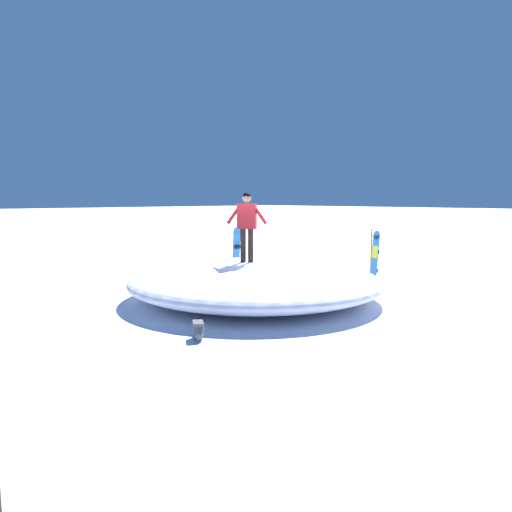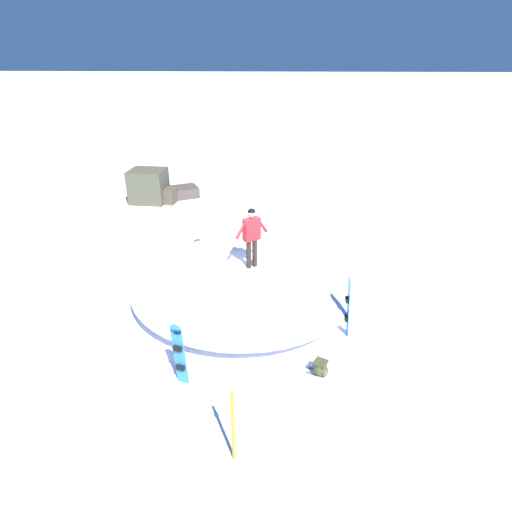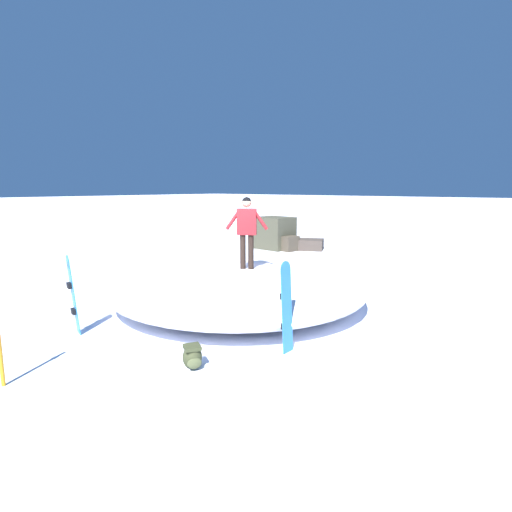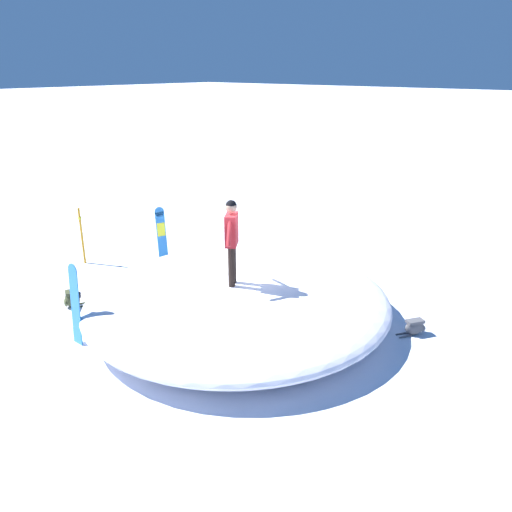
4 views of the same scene
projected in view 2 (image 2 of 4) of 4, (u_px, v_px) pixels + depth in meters
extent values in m
plane|color=white|center=(234.00, 303.00, 12.27)|extent=(240.00, 240.00, 0.00)
ellipsoid|color=white|center=(243.00, 282.00, 12.42)|extent=(7.47, 7.55, 0.94)
cylinder|color=black|center=(255.00, 253.00, 12.12)|extent=(0.14, 0.14, 0.86)
cylinder|color=black|center=(249.00, 254.00, 12.03)|extent=(0.14, 0.14, 0.86)
cube|color=maroon|center=(252.00, 229.00, 11.74)|extent=(0.45, 0.51, 0.64)
sphere|color=tan|center=(252.00, 213.00, 11.54)|extent=(0.23, 0.23, 0.23)
cylinder|color=maroon|center=(262.00, 225.00, 11.88)|extent=(0.30, 0.38, 0.53)
cylinder|color=maroon|center=(241.00, 230.00, 11.56)|extent=(0.30, 0.38, 0.53)
sphere|color=black|center=(252.00, 212.00, 11.53)|extent=(0.22, 0.22, 0.22)
cube|color=#2672BF|center=(348.00, 309.00, 10.61)|extent=(0.29, 0.10, 1.53)
cylinder|color=#2672BF|center=(350.00, 283.00, 10.28)|extent=(0.29, 0.03, 0.29)
cube|color=yellow|center=(349.00, 300.00, 10.49)|extent=(0.24, 0.03, 0.37)
cube|color=black|center=(347.00, 300.00, 10.50)|extent=(0.19, 0.08, 0.11)
cube|color=black|center=(346.00, 318.00, 10.74)|extent=(0.19, 0.08, 0.11)
cube|color=#2672BF|center=(180.00, 357.00, 9.00)|extent=(0.20, 0.29, 1.51)
cylinder|color=#2672BF|center=(176.00, 329.00, 8.61)|extent=(0.11, 0.27, 0.27)
cube|color=yellow|center=(179.00, 347.00, 8.87)|extent=(0.10, 0.22, 0.36)
cube|color=black|center=(177.00, 349.00, 8.82)|extent=(0.13, 0.20, 0.12)
cube|color=black|center=(180.00, 368.00, 9.10)|extent=(0.13, 0.20, 0.12)
ellipsoid|color=#383D23|center=(320.00, 368.00, 9.51)|extent=(0.44, 0.44, 0.39)
ellipsoid|color=#4B5131|center=(326.00, 372.00, 9.47)|extent=(0.26, 0.20, 0.19)
cube|color=#383D23|center=(321.00, 362.00, 9.44)|extent=(0.37, 0.37, 0.06)
cylinder|color=#383D23|center=(314.00, 369.00, 9.74)|extent=(0.14, 0.22, 0.04)
cylinder|color=#383D23|center=(311.00, 374.00, 9.61)|extent=(0.14, 0.22, 0.04)
ellipsoid|color=#4C4C51|center=(199.00, 245.00, 15.48)|extent=(0.41, 0.48, 0.32)
ellipsoid|color=slate|center=(196.00, 245.00, 15.60)|extent=(0.21, 0.19, 0.15)
cube|color=#4C4C51|center=(199.00, 241.00, 15.42)|extent=(0.35, 0.40, 0.06)
cylinder|color=#4C4C51|center=(203.00, 250.00, 15.38)|extent=(0.19, 0.27, 0.04)
cylinder|color=#4C4C51|center=(206.00, 249.00, 15.47)|extent=(0.19, 0.27, 0.04)
cylinder|color=orange|center=(233.00, 427.00, 7.31)|extent=(0.06, 0.06, 1.58)
cylinder|color=yellow|center=(232.00, 405.00, 7.09)|extent=(0.10, 0.10, 0.06)
cube|color=#433932|center=(181.00, 192.00, 20.70)|extent=(1.67, 1.92, 0.50)
cube|color=#3E3B2F|center=(150.00, 185.00, 20.54)|extent=(1.77, 1.20, 1.22)
cube|color=#434232|center=(149.00, 186.00, 19.89)|extent=(1.52, 1.72, 1.53)
cube|color=#463D30|center=(167.00, 196.00, 19.93)|extent=(0.87, 0.88, 0.70)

